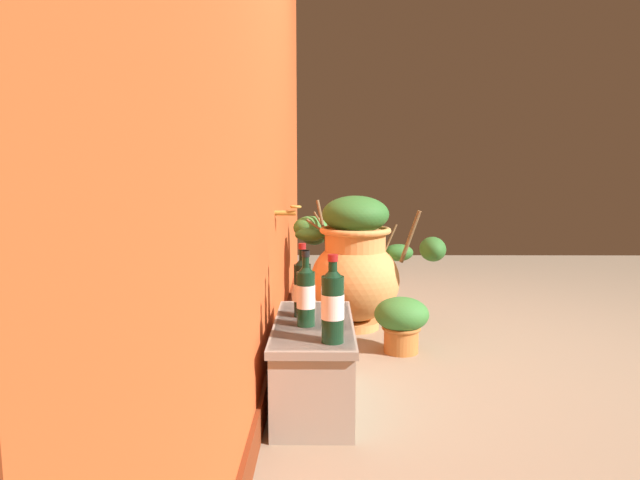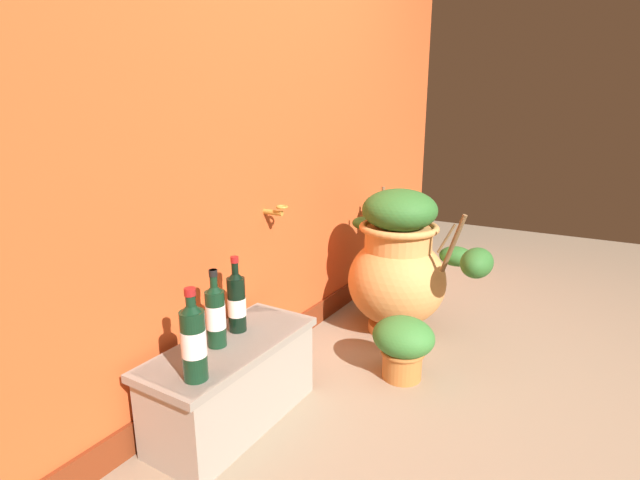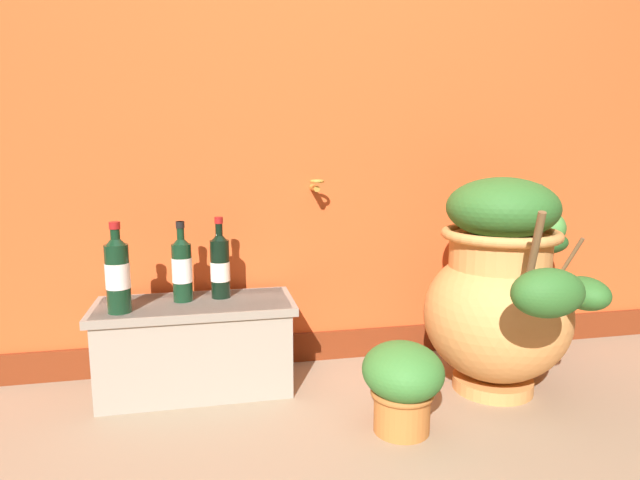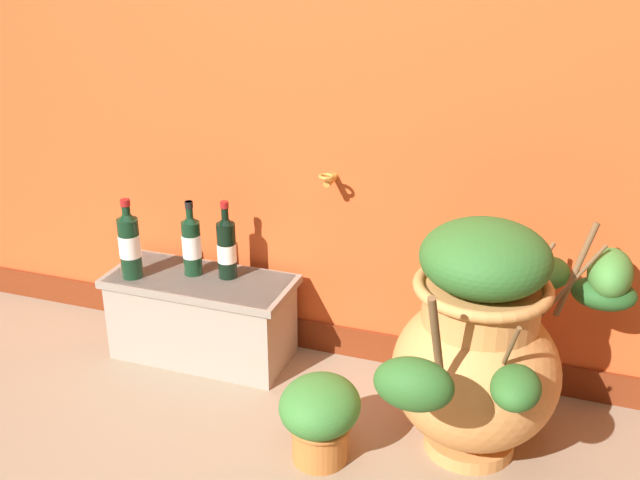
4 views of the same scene
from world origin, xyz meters
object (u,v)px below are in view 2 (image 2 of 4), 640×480
Objects in this scene: terracotta_urn at (398,262)px; wine_bottle_middle at (193,339)px; potted_shrub at (403,344)px; wine_bottle_right at (216,313)px; wine_bottle_left at (236,300)px.

terracotta_urn is 2.86× the size of wine_bottle_middle.
potted_shrub is (0.89, -0.37, -0.32)m from wine_bottle_middle.
wine_bottle_right is at bearing 145.40° from potted_shrub.
potted_shrub is (-0.46, -0.22, -0.23)m from terracotta_urn.
potted_shrub is at bearing -22.59° from wine_bottle_middle.
wine_bottle_right is (-1.14, 0.26, 0.07)m from terracotta_urn.
potted_shrub is at bearing -41.93° from wine_bottle_left.
wine_bottle_middle is 1.06× the size of wine_bottle_right.
potted_shrub is at bearing -34.60° from wine_bottle_right.
terracotta_urn is at bearing 25.36° from potted_shrub.
wine_bottle_right is 1.02× the size of potted_shrub.
wine_bottle_left is 0.79m from potted_shrub.
terracotta_urn is 2.93× the size of wine_bottle_left.
wine_bottle_left is at bearing 164.73° from terracotta_urn.
potted_shrub is (0.55, -0.49, -0.30)m from wine_bottle_left.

